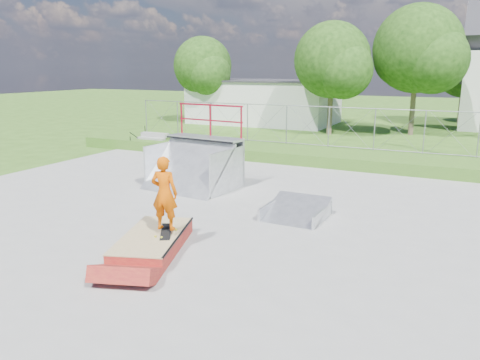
# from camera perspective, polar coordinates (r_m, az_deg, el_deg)

# --- Properties ---
(ground) EXTENTS (120.00, 120.00, 0.00)m
(ground) POSITION_cam_1_polar(r_m,az_deg,el_deg) (12.04, -3.01, -5.74)
(ground) COLOR #355919
(ground) RESTS_ON ground
(concrete_pad) EXTENTS (20.00, 16.00, 0.04)m
(concrete_pad) POSITION_cam_1_polar(r_m,az_deg,el_deg) (12.03, -3.01, -5.65)
(concrete_pad) COLOR gray
(concrete_pad) RESTS_ON ground
(grass_berm) EXTENTS (24.00, 3.00, 0.50)m
(grass_berm) POSITION_cam_1_polar(r_m,az_deg,el_deg) (20.54, 9.88, 2.90)
(grass_berm) COLOR #355919
(grass_berm) RESTS_ON ground
(grind_box) EXTENTS (1.95, 2.78, 0.38)m
(grind_box) POSITION_cam_1_polar(r_m,az_deg,el_deg) (10.66, -10.57, -7.48)
(grind_box) COLOR maroon
(grind_box) RESTS_ON concrete_pad
(quarter_pipe) EXTENTS (2.97, 2.60, 2.74)m
(quarter_pipe) POSITION_cam_1_polar(r_m,az_deg,el_deg) (15.58, -5.98, 3.85)
(quarter_pipe) COLOR #A2A5AA
(quarter_pipe) RESTS_ON concrete_pad
(flat_bank_ramp) EXTENTS (1.57, 1.67, 0.47)m
(flat_bank_ramp) POSITION_cam_1_polar(r_m,az_deg,el_deg) (12.67, 6.80, -3.71)
(flat_bank_ramp) COLOR #A2A5AA
(flat_bank_ramp) RESTS_ON concrete_pad
(skateboard) EXTENTS (0.59, 0.80, 0.13)m
(skateboard) POSITION_cam_1_polar(r_m,az_deg,el_deg) (10.56, -9.02, -6.30)
(skateboard) COLOR black
(skateboard) RESTS_ON grind_box
(skater) EXTENTS (0.66, 0.50, 1.64)m
(skater) POSITION_cam_1_polar(r_m,az_deg,el_deg) (10.31, -9.19, -2.01)
(skater) COLOR #CF4F02
(skater) RESTS_ON grind_box
(concrete_stairs) EXTENTS (1.50, 1.60, 0.80)m
(concrete_stairs) POSITION_cam_1_polar(r_m,az_deg,el_deg) (23.59, -10.97, 4.58)
(concrete_stairs) COLOR gray
(concrete_stairs) RESTS_ON ground
(chain_link_fence) EXTENTS (20.00, 0.06, 1.80)m
(chain_link_fence) POSITION_cam_1_polar(r_m,az_deg,el_deg) (21.32, 10.76, 6.37)
(chain_link_fence) COLOR gray
(chain_link_fence) RESTS_ON grass_berm
(utility_building_flat) EXTENTS (10.00, 6.00, 3.00)m
(utility_building_flat) POSITION_cam_1_polar(r_m,az_deg,el_deg) (34.77, 2.98, 9.44)
(utility_building_flat) COLOR silver
(utility_building_flat) RESTS_ON ground
(tree_left_near) EXTENTS (4.76, 4.48, 6.65)m
(tree_left_near) POSITION_cam_1_polar(r_m,az_deg,el_deg) (28.71, 11.56, 13.81)
(tree_left_near) COLOR brown
(tree_left_near) RESTS_ON ground
(tree_center) EXTENTS (5.44, 5.12, 7.60)m
(tree_center) POSITION_cam_1_polar(r_m,az_deg,el_deg) (29.88, 21.32, 14.32)
(tree_center) COLOR brown
(tree_center) RESTS_ON ground
(tree_left_far) EXTENTS (4.42, 4.16, 6.18)m
(tree_left_far) POSITION_cam_1_polar(r_m,az_deg,el_deg) (34.44, -4.36, 13.44)
(tree_left_far) COLOR brown
(tree_left_far) RESTS_ON ground
(tree_back_mid) EXTENTS (4.08, 3.84, 5.70)m
(tree_back_mid) POSITION_cam_1_polar(r_m,az_deg,el_deg) (37.79, 26.01, 11.69)
(tree_back_mid) COLOR brown
(tree_back_mid) RESTS_ON ground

